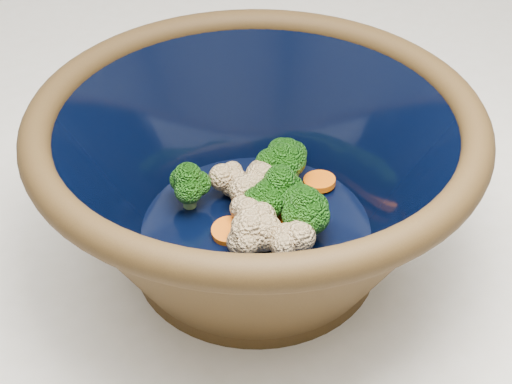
# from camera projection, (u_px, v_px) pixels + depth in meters

# --- Properties ---
(mixing_bowl) EXTENTS (0.47, 0.47, 0.16)m
(mixing_bowl) POSITION_uv_depth(u_px,v_px,m) (256.00, 178.00, 0.61)
(mixing_bowl) COLOR black
(mixing_bowl) RESTS_ON counter
(vegetable_pile) EXTENTS (0.17, 0.16, 0.05)m
(vegetable_pile) POSITION_uv_depth(u_px,v_px,m) (264.00, 201.00, 0.63)
(vegetable_pile) COLOR #608442
(vegetable_pile) RESTS_ON mixing_bowl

